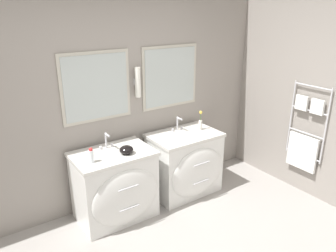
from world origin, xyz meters
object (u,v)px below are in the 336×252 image
object	(u,v)px
amenity_bowl	(126,150)
vanity_left	(116,186)
flower_vase	(200,122)
vanity_right	(186,163)
toiletry_bottle	(91,156)

from	to	relation	value
amenity_bowl	vanity_left	bearing A→B (deg)	147.97
vanity_left	flower_vase	distance (m)	1.34
vanity_right	flower_vase	size ratio (longest dim) A/B	3.42
vanity_left	vanity_right	size ratio (longest dim) A/B	1.00
vanity_right	amenity_bowl	world-z (taller)	amenity_bowl
vanity_right	toiletry_bottle	bearing A→B (deg)	-177.31
vanity_left	amenity_bowl	size ratio (longest dim) A/B	5.80
vanity_right	amenity_bowl	size ratio (longest dim) A/B	5.80
vanity_left	vanity_right	xyz separation A→B (m)	(0.99, 0.00, 0.00)
vanity_left	amenity_bowl	world-z (taller)	amenity_bowl
vanity_right	flower_vase	xyz separation A→B (m)	(0.26, 0.04, 0.50)
toiletry_bottle	amenity_bowl	size ratio (longest dim) A/B	1.04
flower_vase	vanity_left	bearing A→B (deg)	-177.93
vanity_right	toiletry_bottle	size ratio (longest dim) A/B	5.60
amenity_bowl	flower_vase	xyz separation A→B (m)	(1.13, 0.12, 0.06)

